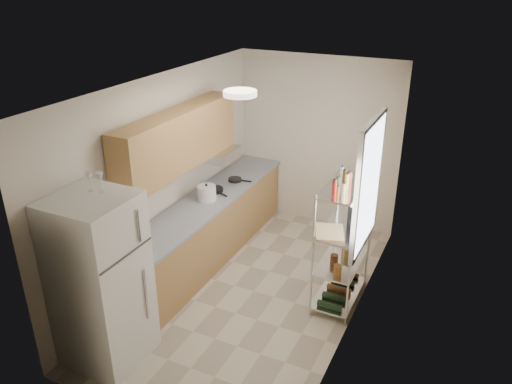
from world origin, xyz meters
TOP-DOWN VIEW (x-y plane):
  - room at (0.00, 0.00)m, footprint 2.52×4.42m
  - counter_run at (-0.92, 0.44)m, footprint 0.63×3.51m
  - upper_cabinets at (-1.05, 0.10)m, footprint 0.33×2.20m
  - range_hood at (-1.00, 0.90)m, footprint 0.50×0.60m
  - window at (1.23, 0.35)m, footprint 0.06×1.00m
  - bakers_rack at (1.00, 0.30)m, footprint 0.45×0.90m
  - ceiling_dome at (0.00, -0.30)m, footprint 0.34×0.34m
  - refrigerator at (-0.87, -1.64)m, footprint 0.74×0.74m
  - wine_glass_a at (-0.84, -1.49)m, footprint 0.07×0.07m
  - wine_glass_b at (-0.95, -1.52)m, footprint 0.07×0.07m
  - rice_cooker at (-0.90, 0.44)m, footprint 0.25×0.25m
  - frying_pan_large at (-0.96, 0.72)m, footprint 0.34×0.34m
  - frying_pan_small at (-0.87, 1.17)m, footprint 0.21×0.21m
  - cutting_board at (0.91, 0.07)m, footprint 0.42×0.47m
  - espresso_machine at (1.11, 0.44)m, footprint 0.18×0.25m
  - storage_bag at (1.03, 0.54)m, footprint 0.15×0.18m

SIDE VIEW (x-z plane):
  - counter_run at x=-0.92m, z-range 0.00..0.90m
  - storage_bag at x=1.03m, z-range 0.56..0.74m
  - refrigerator at x=-0.87m, z-range 0.00..1.81m
  - frying_pan_small at x=-0.87m, z-range 0.90..0.94m
  - frying_pan_large at x=-0.96m, z-range 0.90..0.94m
  - rice_cooker at x=-0.90m, z-range 0.90..1.10m
  - cutting_board at x=0.91m, z-range 1.01..1.04m
  - bakers_rack at x=1.00m, z-range 0.24..1.97m
  - espresso_machine at x=1.11m, z-range 1.01..1.27m
  - room at x=0.00m, z-range -0.01..2.61m
  - range_hood at x=-1.00m, z-range 1.33..1.45m
  - window at x=1.23m, z-range 0.82..2.28m
  - upper_cabinets at x=-1.05m, z-range 1.45..2.17m
  - wine_glass_b at x=-0.95m, z-range 1.81..2.00m
  - wine_glass_a at x=-0.84m, z-range 1.81..2.00m
  - ceiling_dome at x=0.00m, z-range 2.54..2.60m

